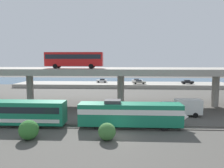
% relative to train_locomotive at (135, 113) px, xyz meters
% --- Properties ---
extents(ground_plane, '(260.00, 260.00, 0.00)m').
position_rel_train_locomotive_xyz_m(ground_plane, '(-2.35, -4.00, -2.19)').
color(ground_plane, '#4C4944').
extents(rail_strip_near, '(110.00, 0.12, 0.12)m').
position_rel_train_locomotive_xyz_m(rail_strip_near, '(-2.35, -0.77, -2.13)').
color(rail_strip_near, '#59544C').
rests_on(rail_strip_near, ground_plane).
extents(rail_strip_far, '(110.00, 0.12, 0.12)m').
position_rel_train_locomotive_xyz_m(rail_strip_far, '(-2.35, 0.77, -2.13)').
color(rail_strip_far, '#59544C').
rests_on(rail_strip_far, ground_plane).
extents(train_locomotive, '(16.24, 3.04, 4.18)m').
position_rel_train_locomotive_xyz_m(train_locomotive, '(0.00, 0.00, 0.00)').
color(train_locomotive, '#197A56').
rests_on(train_locomotive, ground_plane).
extents(highway_overpass, '(96.00, 12.70, 8.28)m').
position_rel_train_locomotive_xyz_m(highway_overpass, '(-2.35, 16.00, 5.25)').
color(highway_overpass, '#9E998E').
rests_on(highway_overpass, ground_plane).
extents(transit_bus_on_overpass, '(12.00, 2.68, 3.40)m').
position_rel_train_locomotive_xyz_m(transit_bus_on_overpass, '(-12.15, 13.98, 8.15)').
color(transit_bus_on_overpass, red).
rests_on(transit_bus_on_overpass, highway_overpass).
extents(service_truck_west, '(6.80, 2.46, 3.04)m').
position_rel_train_locomotive_xyz_m(service_truck_west, '(9.01, 7.45, -0.56)').
color(service_truck_west, '#B7B7BC').
rests_on(service_truck_west, ground_plane).
extents(pier_parking_lot, '(78.87, 12.86, 1.32)m').
position_rel_train_locomotive_xyz_m(pier_parking_lot, '(-2.35, 51.00, -1.53)').
color(pier_parking_lot, '#9E998E').
rests_on(pier_parking_lot, ground_plane).
extents(parked_car_0, '(4.05, 1.97, 1.50)m').
position_rel_train_locomotive_xyz_m(parked_car_0, '(-10.08, 52.76, -0.10)').
color(parked_car_0, '#B7B7BC').
rests_on(parked_car_0, pier_parking_lot).
extents(parked_car_1, '(4.18, 1.99, 1.50)m').
position_rel_train_locomotive_xyz_m(parked_car_1, '(21.57, 49.48, -0.10)').
color(parked_car_1, black).
rests_on(parked_car_1, pier_parking_lot).
extents(parked_car_2, '(4.09, 1.82, 1.50)m').
position_rel_train_locomotive_xyz_m(parked_car_2, '(3.43, 53.54, -0.10)').
color(parked_car_2, silver).
rests_on(parked_car_2, pier_parking_lot).
extents(parked_car_3, '(4.64, 1.84, 1.50)m').
position_rel_train_locomotive_xyz_m(parked_car_3, '(3.93, 47.97, -0.10)').
color(parked_car_3, '#9E998C').
rests_on(parked_car_3, pier_parking_lot).
extents(harbor_water, '(140.00, 36.00, 0.01)m').
position_rel_train_locomotive_xyz_m(harbor_water, '(-2.35, 74.00, -2.19)').
color(harbor_water, '#385B7A').
rests_on(harbor_water, ground_plane).
extents(shrub_left, '(2.51, 2.51, 2.51)m').
position_rel_train_locomotive_xyz_m(shrub_left, '(-13.76, -5.66, -0.94)').
color(shrub_left, '#2F6E2D').
rests_on(shrub_left, ground_plane).
extents(shrub_right, '(2.23, 2.23, 2.23)m').
position_rel_train_locomotive_xyz_m(shrub_right, '(-3.80, -5.41, -1.08)').
color(shrub_right, '#3A6E34').
rests_on(shrub_right, ground_plane).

